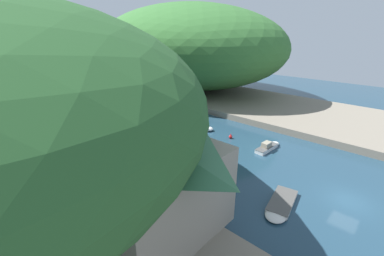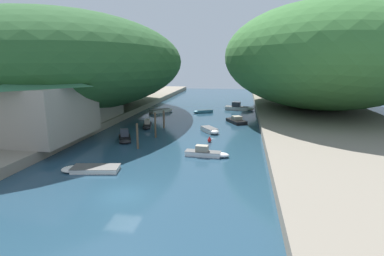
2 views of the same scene
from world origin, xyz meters
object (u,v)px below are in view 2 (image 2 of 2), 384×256
(boat_red_skiff, at_px, (162,111))
(boat_far_right_bank, at_px, (89,169))
(waterfront_building, at_px, (42,104))
(boat_yellow_tender, at_px, (239,108))
(person_on_quay, at_px, (89,120))
(boat_near_quay, at_px, (235,120))
(boat_white_cruiser, at_px, (125,138))
(boat_far_upstream, at_px, (202,111))
(boat_navy_launch, at_px, (211,130))
(boathouse_shed, at_px, (94,102))
(boat_small_dinghy, at_px, (147,125))
(boat_open_rowboat, at_px, (207,153))
(person_by_boathouse, at_px, (52,130))
(channel_buoy_near, at_px, (209,140))

(boat_red_skiff, bearing_deg, boat_far_right_bank, -49.82)
(boat_red_skiff, bearing_deg, waterfront_building, -69.71)
(boat_yellow_tender, distance_m, person_on_quay, 33.78)
(boat_near_quay, xyz_separation_m, person_on_quay, (-21.11, -12.06, 1.71))
(boat_white_cruiser, bearing_deg, person_on_quay, -51.38)
(boat_far_right_bank, height_order, boat_far_upstream, boat_far_upstream)
(boat_navy_launch, bearing_deg, boathouse_shed, -42.76)
(boat_white_cruiser, bearing_deg, boat_far_upstream, -131.35)
(waterfront_building, distance_m, boat_far_right_bank, 13.59)
(boat_far_right_bank, bearing_deg, boat_near_quay, -36.83)
(waterfront_building, height_order, boat_white_cruiser, waterfront_building)
(boat_navy_launch, relative_size, boat_small_dinghy, 1.00)
(boat_red_skiff, height_order, person_on_quay, person_on_quay)
(boat_open_rowboat, xyz_separation_m, boat_white_cruiser, (-11.71, 4.41, 0.10))
(boat_red_skiff, bearing_deg, boat_near_quay, 9.49)
(boat_near_quay, bearing_deg, person_by_boathouse, -167.81)
(boat_far_right_bank, height_order, boat_near_quay, boat_near_quay)
(waterfront_building, xyz_separation_m, boat_near_quay, (23.47, 19.02, -4.94))
(boat_small_dinghy, distance_m, boat_far_upstream, 16.94)
(waterfront_building, height_order, channel_buoy_near, waterfront_building)
(boat_far_right_bank, bearing_deg, boat_open_rowboat, -68.58)
(boat_navy_launch, bearing_deg, boat_far_right_bank, 27.02)
(boat_small_dinghy, bearing_deg, boathouse_shed, -22.31)
(person_on_quay, bearing_deg, boathouse_shed, 43.50)
(boat_far_right_bank, distance_m, boat_red_skiff, 34.66)
(boat_open_rowboat, relative_size, person_on_quay, 3.01)
(channel_buoy_near, bearing_deg, boat_white_cruiser, -171.86)
(boat_near_quay, bearing_deg, boat_yellow_tender, 59.73)
(boat_far_upstream, distance_m, person_by_boathouse, 31.66)
(waterfront_building, height_order, boat_far_upstream, waterfront_building)
(waterfront_building, height_order, boat_far_right_bank, waterfront_building)
(waterfront_building, height_order, boat_red_skiff, waterfront_building)
(boat_navy_launch, distance_m, channel_buoy_near, 5.41)
(boat_white_cruiser, bearing_deg, channel_buoy_near, 163.32)
(boat_white_cruiser, height_order, channel_buoy_near, boat_white_cruiser)
(boat_near_quay, relative_size, boat_navy_launch, 1.40)
(boat_far_upstream, bearing_deg, boat_navy_launch, 162.32)
(boat_yellow_tender, bearing_deg, channel_buoy_near, 0.19)
(person_by_boathouse, bearing_deg, boat_open_rowboat, -114.19)
(boat_small_dinghy, distance_m, boat_white_cruiser, 8.66)
(boat_yellow_tender, xyz_separation_m, person_by_boathouse, (-22.92, -32.85, 1.56))
(boat_red_skiff, distance_m, person_on_quay, 20.90)
(boat_far_right_bank, relative_size, boat_white_cruiser, 1.50)
(boat_small_dinghy, relative_size, boat_far_upstream, 0.96)
(boat_red_skiff, bearing_deg, channel_buoy_near, -23.38)
(waterfront_building, bearing_deg, boat_far_right_bank, -37.06)
(boathouse_shed, distance_m, boat_far_right_bank, 23.86)
(boat_near_quay, xyz_separation_m, person_by_boathouse, (-22.40, -19.00, 1.71))
(boathouse_shed, xyz_separation_m, boat_far_upstream, (16.61, 13.98, -3.46))
(boat_yellow_tender, bearing_deg, waterfront_building, -28.85)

